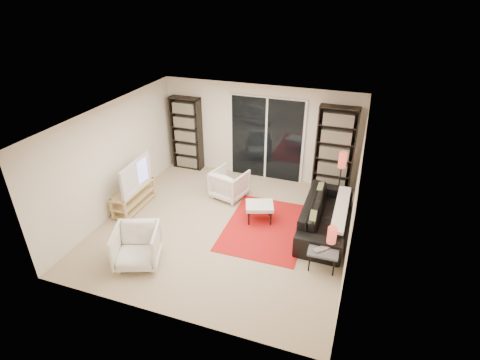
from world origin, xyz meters
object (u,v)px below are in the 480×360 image
(armchair_back, at_px, (229,184))
(ottoman, at_px, (260,206))
(armchair_front, at_px, (137,246))
(sofa, at_px, (326,215))
(side_table, at_px, (324,250))
(bookshelf_left, at_px, (187,134))
(bookshelf_right, at_px, (335,150))
(floor_lamp, at_px, (342,166))
(tv_stand, at_px, (134,197))

(armchair_back, height_order, ottoman, armchair_back)
(armchair_front, bearing_deg, armchair_back, 54.35)
(sofa, distance_m, side_table, 1.17)
(bookshelf_left, bearing_deg, armchair_front, -77.19)
(bookshelf_right, height_order, armchair_front, bookshelf_right)
(bookshelf_left, relative_size, floor_lamp, 1.50)
(armchair_front, height_order, floor_lamp, floor_lamp)
(tv_stand, distance_m, armchair_front, 1.95)
(bookshelf_left, height_order, bookshelf_right, bookshelf_right)
(floor_lamp, bearing_deg, sofa, -96.48)
(sofa, height_order, armchair_front, armchair_front)
(ottoman, bearing_deg, armchair_front, -129.96)
(armchair_back, xyz_separation_m, floor_lamp, (2.46, 0.48, 0.64))
(sofa, height_order, armchair_back, armchair_back)
(bookshelf_right, relative_size, tv_stand, 1.72)
(bookshelf_left, relative_size, armchair_back, 2.60)
(side_table, xyz_separation_m, floor_lamp, (0.02, 2.23, 0.63))
(tv_stand, bearing_deg, sofa, 7.82)
(armchair_front, distance_m, ottoman, 2.64)
(bookshelf_right, height_order, armchair_back, bookshelf_right)
(bookshelf_left, height_order, tv_stand, bookshelf_left)
(bookshelf_right, relative_size, armchair_front, 2.64)
(bookshelf_right, xyz_separation_m, side_table, (0.22, -2.89, -0.69))
(armchair_back, relative_size, ottoman, 1.08)
(bookshelf_right, relative_size, armchair_back, 2.80)
(tv_stand, bearing_deg, side_table, -7.80)
(tv_stand, bearing_deg, ottoman, 8.77)
(sofa, relative_size, side_table, 4.17)
(sofa, distance_m, ottoman, 1.39)
(sofa, relative_size, floor_lamp, 1.74)
(tv_stand, relative_size, armchair_back, 1.63)
(bookshelf_left, bearing_deg, bookshelf_right, -0.00)
(sofa, relative_size, armchair_front, 2.86)
(bookshelf_left, bearing_deg, armchair_back, -34.90)
(armchair_front, height_order, side_table, armchair_front)
(bookshelf_left, relative_size, armchair_front, 2.45)
(tv_stand, xyz_separation_m, side_table, (4.30, -0.59, 0.10))
(ottoman, xyz_separation_m, floor_lamp, (1.50, 1.21, 0.64))
(bookshelf_left, height_order, side_table, bookshelf_left)
(bookshelf_left, distance_m, armchair_front, 4.04)
(sofa, bearing_deg, tv_stand, 98.43)
(bookshelf_right, distance_m, side_table, 2.98)
(armchair_front, distance_m, floor_lamp, 4.59)
(bookshelf_right, xyz_separation_m, floor_lamp, (0.23, -0.66, -0.06))
(armchair_back, distance_m, side_table, 3.01)
(floor_lamp, bearing_deg, bookshelf_left, 170.88)
(ottoman, xyz_separation_m, side_table, (1.49, -1.02, 0.01))
(floor_lamp, bearing_deg, bookshelf_right, 109.50)
(armchair_front, bearing_deg, ottoman, 29.45)
(bookshelf_right, xyz_separation_m, ottoman, (-1.27, -1.87, -0.70))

